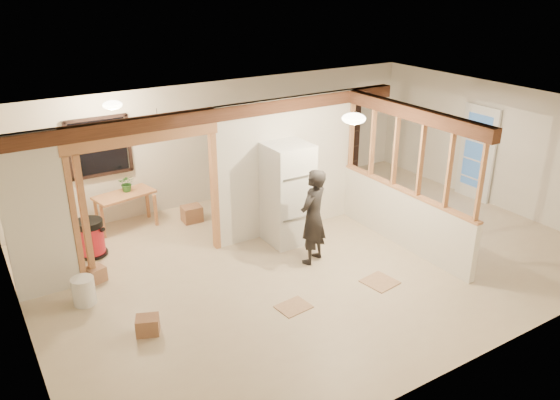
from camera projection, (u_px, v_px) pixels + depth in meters
floor at (314, 257)px, 9.32m from camera, size 9.00×6.50×0.01m
ceiling at (318, 113)px, 8.36m from camera, size 9.00×6.50×0.01m
wall_back at (226, 140)px, 11.39m from camera, size 9.00×0.01×2.50m
wall_front at (479, 276)px, 6.29m from camera, size 9.00×0.01×2.50m
wall_left at (15, 260)px, 6.65m from camera, size 0.01×6.50×2.50m
wall_right at (497, 146)px, 11.03m from camera, size 0.01×6.50×2.50m
partition_left_stub at (37, 217)px, 7.81m from camera, size 0.90×0.12×2.50m
partition_center at (287, 166)px, 9.88m from camera, size 2.80×0.12×2.50m
doorway_frame at (149, 203)px, 8.67m from camera, size 2.46×0.14×2.20m
header_beam_back at (225, 113)px, 8.86m from camera, size 7.00×0.18×0.22m
header_beam_right at (412, 113)px, 8.87m from camera, size 0.18×3.30×0.22m
pony_wall at (402, 218)px, 9.59m from camera, size 0.12×3.20×1.00m
stud_partition at (408, 155)px, 9.15m from camera, size 0.14×3.20×1.32m
window_back at (99, 147)px, 9.94m from camera, size 1.12×0.10×1.10m
french_door at (477, 153)px, 11.40m from camera, size 0.12×0.86×2.00m
ceiling_dome_main at (354, 119)px, 8.12m from camera, size 0.36×0.36×0.16m
ceiling_dome_util at (112, 105)px, 8.95m from camera, size 0.32×0.32×0.14m
hanging_bulb at (158, 128)px, 8.76m from camera, size 0.07×0.07×0.07m
refrigerator at (288, 194)px, 9.56m from camera, size 0.75×0.72×1.81m
woman at (313, 217)px, 8.88m from camera, size 0.70×0.60×1.63m
work_table at (126, 210)px, 10.29m from camera, size 1.17×0.76×0.68m
potted_plant at (127, 183)px, 10.21m from camera, size 0.36×0.34×0.32m
shop_vac at (91, 238)px, 9.25m from camera, size 0.66×0.66×0.66m
bookshelf at (342, 141)px, 12.80m from camera, size 0.84×0.28×1.67m
bucket at (84, 291)px, 7.93m from camera, size 0.34×0.34×0.42m
box_util_a at (192, 214)px, 10.60m from camera, size 0.38×0.33×0.31m
box_util_b at (96, 274)px, 8.55m from camera, size 0.33×0.33×0.24m
box_front at (148, 325)px, 7.30m from camera, size 0.38×0.34×0.25m
floor_panel_near at (380, 282)px, 8.55m from camera, size 0.54×0.54×0.02m
floor_panel_far at (294, 307)px, 7.91m from camera, size 0.50×0.42×0.01m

